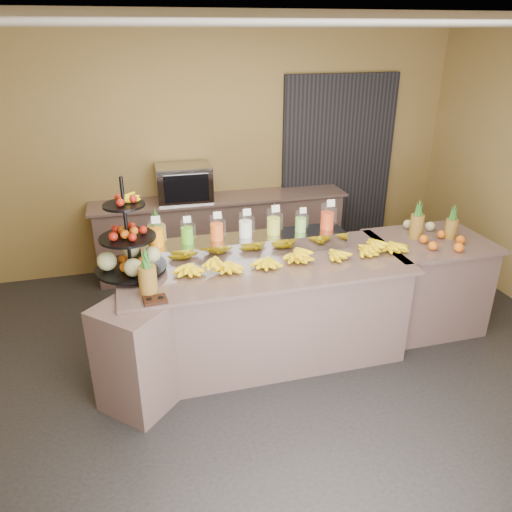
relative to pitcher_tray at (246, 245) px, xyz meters
name	(u,v)px	position (x,y,z in m)	size (l,w,h in m)	color
ground	(274,372)	(0.10, -0.58, -1.01)	(6.00, 6.00, 0.00)	black
room_envelope	(271,142)	(0.29, 0.21, 0.87)	(6.04, 5.02, 2.82)	olive
buffet_counter	(253,314)	(-0.01, -0.32, -0.54)	(2.75, 1.25, 0.93)	gray
right_counter	(425,282)	(1.80, -0.18, -0.54)	(1.08, 0.88, 0.93)	gray
back_ledge	(222,233)	(0.10, 1.67, -0.54)	(3.10, 0.55, 0.93)	gray
pitcher_tray	(246,245)	(0.00, 0.00, 0.00)	(1.85, 0.30, 0.15)	gray
juice_pitcher_orange_a	(157,235)	(-0.78, 0.00, 0.18)	(0.12, 0.13, 0.30)	silver
juice_pitcher_green	(187,233)	(-0.52, 0.00, 0.17)	(0.11, 0.12, 0.27)	silver
juice_pitcher_orange_b	(217,229)	(-0.26, 0.00, 0.17)	(0.12, 0.12, 0.29)	silver
juice_pitcher_milk	(246,227)	(0.00, 0.00, 0.17)	(0.12, 0.13, 0.29)	silver
juice_pitcher_lemon	(274,224)	(0.26, 0.00, 0.18)	(0.13, 0.13, 0.31)	silver
juice_pitcher_lime	(301,223)	(0.52, 0.00, 0.16)	(0.11, 0.11, 0.26)	silver
juice_pitcher_orange_c	(327,218)	(0.78, 0.00, 0.18)	(0.13, 0.13, 0.31)	silver
banana_heap	(297,254)	(0.39, -0.30, -0.01)	(2.08, 0.19, 0.17)	yellow
fruit_stand	(134,249)	(-0.98, -0.17, 0.14)	(0.59, 0.59, 0.82)	black
condiment_caddy	(155,300)	(-0.87, -0.70, -0.06)	(0.17, 0.13, 0.03)	black
pineapple_left_a	(148,277)	(-0.90, -0.58, 0.07)	(0.14, 0.14, 0.40)	brown
pineapple_left_b	(157,238)	(-0.77, 0.12, 0.10)	(0.16, 0.16, 0.45)	brown
right_fruit_pile	(437,234)	(1.82, -0.23, 0.00)	(0.44, 0.42, 0.23)	brown
oven_warmer	(184,183)	(-0.33, 1.67, 0.14)	(0.63, 0.44, 0.42)	gray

